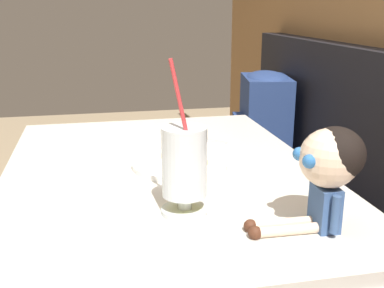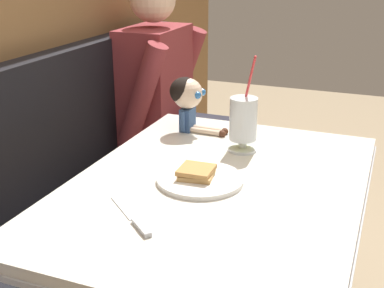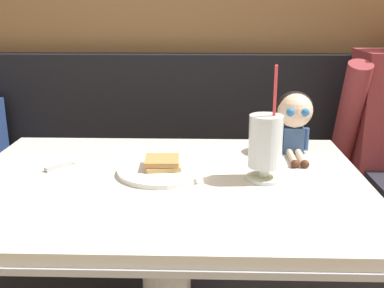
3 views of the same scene
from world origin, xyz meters
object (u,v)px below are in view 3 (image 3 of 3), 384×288
at_px(milkshake_glass, 265,144).
at_px(seated_doll, 295,114).
at_px(toast_plate, 162,169).
at_px(butter_knife, 69,164).

bearing_deg(milkshake_glass, seated_doll, 63.71).
relative_size(toast_plate, seated_doll, 1.14).
bearing_deg(seated_doll, butter_knife, -168.08).
relative_size(butter_knife, seated_doll, 0.87).
bearing_deg(milkshake_glass, toast_plate, 171.02).
distance_m(milkshake_glass, butter_knife, 0.58).
bearing_deg(seated_doll, toast_plate, -153.49).
xyz_separation_m(milkshake_glass, seated_doll, (0.12, 0.24, 0.03)).
distance_m(toast_plate, milkshake_glass, 0.30).
relative_size(toast_plate, butter_knife, 1.32).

